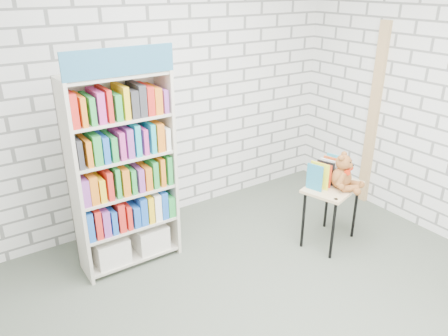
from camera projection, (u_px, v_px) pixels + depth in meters
ground at (272, 315)px, 3.52m from camera, size 4.50×4.50×0.00m
room_shell at (284, 99)px, 2.81m from camera, size 4.52×4.02×2.81m
bookshelf at (123, 172)px, 3.86m from camera, size 0.90×0.35×2.02m
display_table at (332, 194)px, 4.30m from camera, size 0.68×0.56×0.64m
table_books at (325, 172)px, 4.27m from camera, size 0.45×0.29×0.25m
teddy_bear at (344, 175)px, 4.16m from camera, size 0.34×0.32×0.36m
door_trim at (373, 117)px, 4.96m from camera, size 0.05×0.12×2.10m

